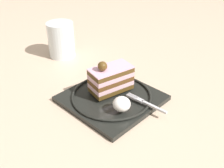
{
  "coord_description": "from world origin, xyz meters",
  "views": [
    {
      "loc": [
        0.26,
        0.44,
        0.38
      ],
      "look_at": [
        -0.01,
        0.0,
        0.05
      ],
      "focal_mm": 42.65,
      "sensor_mm": 36.0,
      "label": 1
    }
  ],
  "objects_px": {
    "dessert_plate": "(112,98)",
    "drink_glass_near": "(61,41)",
    "cake_slice": "(111,79)",
    "whipped_cream_dollop": "(122,104)",
    "fork": "(145,103)"
  },
  "relations": [
    {
      "from": "whipped_cream_dollop",
      "to": "fork",
      "type": "xyz_separation_m",
      "value": [
        -0.06,
        0.01,
        -0.01
      ]
    },
    {
      "from": "dessert_plate",
      "to": "cake_slice",
      "type": "relative_size",
      "value": 2.4
    },
    {
      "from": "fork",
      "to": "cake_slice",
      "type": "bearing_deg",
      "value": -68.15
    },
    {
      "from": "cake_slice",
      "to": "fork",
      "type": "height_order",
      "value": "cake_slice"
    },
    {
      "from": "fork",
      "to": "drink_glass_near",
      "type": "relative_size",
      "value": 0.98
    },
    {
      "from": "whipped_cream_dollop",
      "to": "cake_slice",
      "type": "bearing_deg",
      "value": -104.78
    },
    {
      "from": "dessert_plate",
      "to": "drink_glass_near",
      "type": "bearing_deg",
      "value": -89.46
    },
    {
      "from": "dessert_plate",
      "to": "cake_slice",
      "type": "distance_m",
      "value": 0.05
    },
    {
      "from": "cake_slice",
      "to": "drink_glass_near",
      "type": "height_order",
      "value": "drink_glass_near"
    },
    {
      "from": "fork",
      "to": "drink_glass_near",
      "type": "xyz_separation_m",
      "value": [
        0.05,
        -0.36,
        0.03
      ]
    },
    {
      "from": "dessert_plate",
      "to": "cake_slice",
      "type": "height_order",
      "value": "cake_slice"
    },
    {
      "from": "cake_slice",
      "to": "drink_glass_near",
      "type": "bearing_deg",
      "value": -87.6
    },
    {
      "from": "cake_slice",
      "to": "whipped_cream_dollop",
      "type": "bearing_deg",
      "value": 75.22
    },
    {
      "from": "cake_slice",
      "to": "fork",
      "type": "xyz_separation_m",
      "value": [
        -0.04,
        0.09,
        -0.03
      ]
    },
    {
      "from": "whipped_cream_dollop",
      "to": "fork",
      "type": "bearing_deg",
      "value": 171.39
    }
  ]
}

